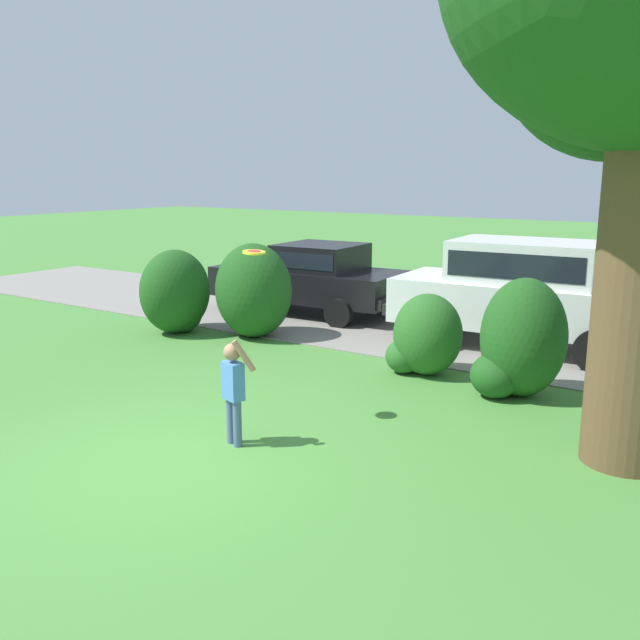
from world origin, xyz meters
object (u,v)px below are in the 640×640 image
frisbee (254,252)px  child_thrower (233,385)px  parked_sedan (312,276)px  parked_suv (524,288)px

frisbee → child_thrower: bearing=-70.6°
parked_sedan → frisbee: size_ratio=15.93×
parked_sedan → frisbee: frisbee is taller
parked_sedan → frisbee: bearing=-61.6°
parked_suv → frisbee: frisbee is taller
child_thrower → frisbee: (-0.26, 0.75, 1.43)m
parked_sedan → child_thrower: (3.47, -6.68, -0.13)m
parked_sedan → child_thrower: size_ratio=3.49×
parked_suv → child_thrower: bearing=-102.2°
parked_sedan → child_thrower: bearing=-62.6°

